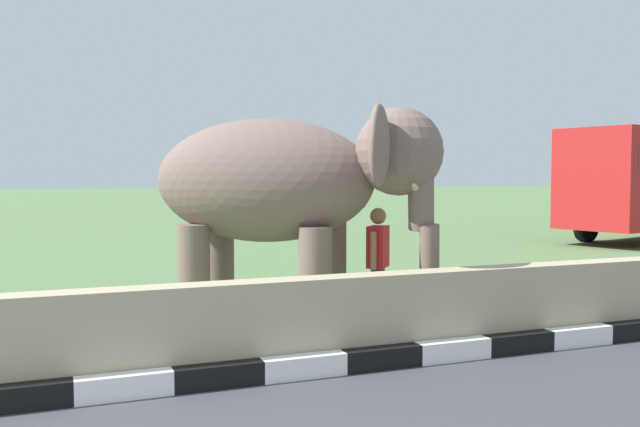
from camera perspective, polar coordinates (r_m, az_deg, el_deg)
name	(u,v)px	position (r m, az deg, el deg)	size (l,w,h in m)	color
barrier_parapet	(221,331)	(7.19, -8.29, -9.73)	(28.00, 0.36, 1.00)	tan
elephant	(289,185)	(9.30, -2.63, 2.42)	(3.94, 3.62, 3.00)	#755E57
person_handler	(378,260)	(9.59, 4.88, -3.88)	(0.49, 0.55, 1.66)	navy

